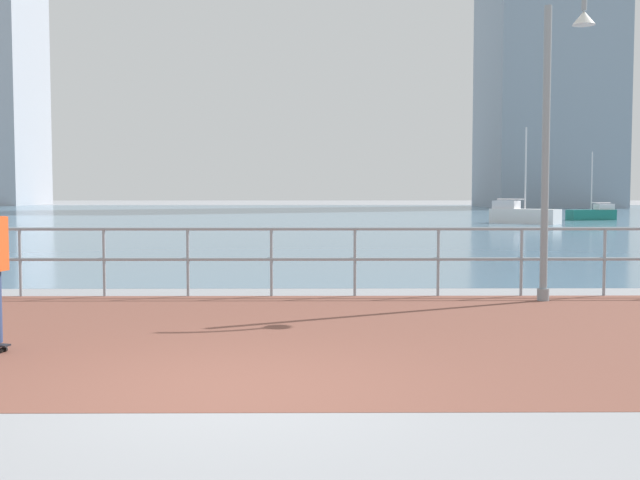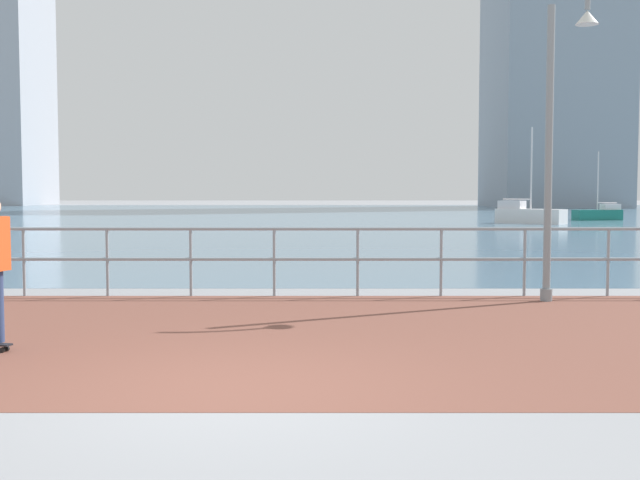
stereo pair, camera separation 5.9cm
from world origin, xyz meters
The scene contains 8 objects.
ground centered at (0.00, 40.00, 0.00)m, with size 220.00×220.00×0.00m, color gray.
brick_paving centered at (0.00, 2.81, 0.00)m, with size 28.00×6.87×0.01m, color brown.
harbor_water centered at (0.00, 51.24, 0.00)m, with size 180.00×88.00×0.00m, color slate.
waterfront_railing centered at (0.00, 6.24, 0.80)m, with size 25.25×0.06×1.16m.
lamppost centered at (4.56, 5.62, 2.91)m, with size 0.81×0.36×5.26m.
sailboat_ivory centered at (12.28, 35.95, 0.51)m, with size 3.61×3.34×5.29m.
sailboat_yellow centered at (17.99, 40.95, 0.40)m, with size 3.14×1.61×4.22m.
tower_steel centered at (27.20, 81.80, 22.44)m, with size 13.62×15.04×46.54m.
Camera 1 is at (0.71, -6.63, 1.75)m, focal length 43.33 mm.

